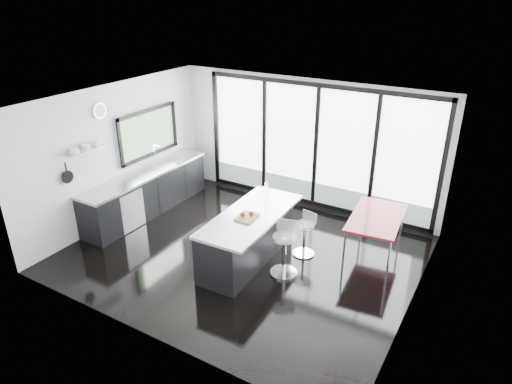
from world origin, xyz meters
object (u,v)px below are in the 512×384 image
Objects in this scene: island at (248,236)px; red_table at (374,236)px; bar_stool_far at (304,239)px; bar_stool_near at (284,255)px.

red_table is (1.89, 1.28, -0.07)m from island.
island reaches higher than bar_stool_far.
bar_stool_near is at bearing -79.87° from bar_stool_far.
island is 0.78m from bar_stool_near.
bar_stool_far is at bearing 75.41° from bar_stool_near.
red_table is at bearing 41.93° from bar_stool_far.
bar_stool_far is (0.80, 0.66, -0.15)m from island.
bar_stool_near is (0.77, -0.08, -0.10)m from island.
island is 1.55× the size of red_table.
island is 3.09× the size of bar_stool_near.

